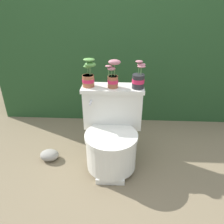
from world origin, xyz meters
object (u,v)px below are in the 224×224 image
Objects in this scene: potted_plant_left at (89,76)px; potted_plant_midleft at (113,76)px; potted_plant_middle at (138,79)px; garden_stone at (50,155)px; toilet at (112,134)px.

potted_plant_left is 0.20m from potted_plant_midleft.
potted_plant_middle is at bearing -3.13° from potted_plant_left.
potted_plant_midleft is 1.02× the size of potted_plant_middle.
garden_stone is (-0.37, -0.14, -0.71)m from potted_plant_left.
potted_plant_middle reaches higher than toilet.
toilet is 2.91× the size of potted_plant_left.
potted_plant_midleft is at bearing 12.04° from garden_stone.
potted_plant_left is (-0.20, 0.15, 0.46)m from toilet.
potted_plant_midleft is 1.34× the size of garden_stone.
garden_stone is (-0.78, -0.12, -0.70)m from potted_plant_middle.
potted_plant_left is at bearing 20.51° from garden_stone.
potted_plant_middle is at bearing 31.77° from toilet.
potted_plant_left reaches higher than potted_plant_middle.
potted_plant_middle is (0.20, -0.00, -0.02)m from potted_plant_midleft.
potted_plant_left is 1.35× the size of garden_stone.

